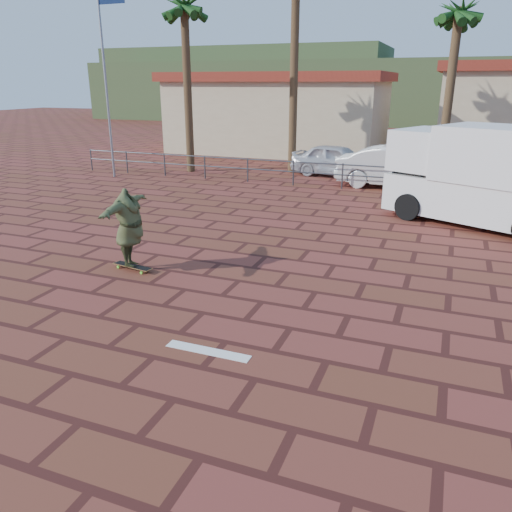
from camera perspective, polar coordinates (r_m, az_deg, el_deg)
The scene contains 14 objects.
ground at distance 9.21m, azimuth -6.09°, elevation -6.48°, with size 120.00×120.00×0.00m, color maroon.
paint_stripe at distance 7.98m, azimuth -5.51°, elevation -10.75°, with size 1.40×0.22×0.01m, color white.
guardrail at distance 20.00m, azimuth 9.86°, elevation 9.48°, with size 24.06×0.06×1.00m.
flagpole at distance 22.94m, azimuth -16.70°, elevation 20.16°, with size 1.30×0.10×8.00m.
palm_far_left at distance 23.91m, azimuth -8.20°, elevation 25.94°, with size 2.40×2.40×8.25m.
palm_center at distance 22.96m, azimuth 22.14°, elevation 23.93°, with size 2.40×2.40×7.75m.
building_west at distance 31.00m, azimuth 2.71°, elevation 16.10°, with size 12.60×7.60×4.50m.
hill_front at distance 57.47m, azimuth 18.22°, elevation 17.39°, with size 70.00×18.00×6.00m, color #384C28.
hill_back at distance 68.42m, azimuth -1.05°, elevation 19.28°, with size 35.00×14.00×8.00m, color #384C28.
longboard at distance 11.50m, azimuth -13.92°, elevation -1.15°, with size 1.04×0.39×0.10m.
skateboarder at distance 11.23m, azimuth -14.28°, elevation 3.14°, with size 2.16×0.59×1.76m, color #414827.
campervan at distance 15.88m, azimuth 25.22°, elevation 8.42°, with size 5.91×4.33×2.83m.
car_silver at distance 22.82m, azimuth 9.29°, elevation 10.75°, with size 1.65×4.09×1.39m, color silver.
car_white at distance 20.70m, azimuth 16.03°, elevation 9.67°, with size 1.67×4.80×1.58m, color silver.
Camera 1 is at (3.89, -7.33, 3.98)m, focal length 35.00 mm.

